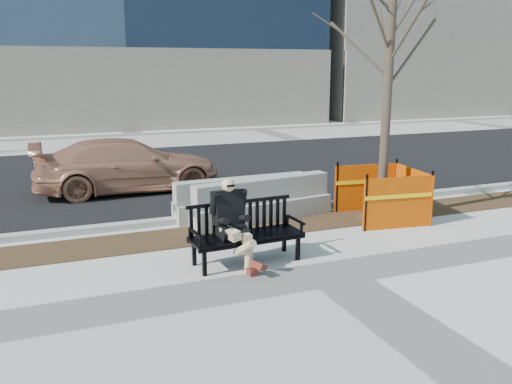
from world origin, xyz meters
The scene contains 10 objects.
ground centered at (0.00, 0.00, 0.00)m, with size 120.00×120.00×0.00m, color beige.
mulch_strip centered at (0.00, 2.60, 0.00)m, with size 40.00×1.20×0.02m, color #47301C.
asphalt_street centered at (0.00, 8.80, 0.00)m, with size 60.00×10.40×0.01m, color black.
curb centered at (0.00, 3.55, 0.06)m, with size 60.00×0.25×0.12m, color #9E9B93.
bench centered at (-1.06, 0.92, 0.00)m, with size 1.87×0.67×1.00m, color black, non-canonical shape.
seated_man centered at (-1.31, 0.96, 0.00)m, with size 0.60×0.99×1.39m, color black, non-canonical shape.
tree_fence centered at (2.46, 2.30, 0.00)m, with size 2.25×2.25×5.64m, color #FF6800, non-canonical shape.
sedan centered at (-2.04, 6.85, 0.00)m, with size 1.88×4.63×1.34m, color #B67758.
jersey_barrier_left centered at (-0.15, 3.59, 0.00)m, with size 2.94×0.59×0.84m, color gray, non-canonical shape.
jersey_barrier_right centered at (0.14, 3.16, 0.00)m, with size 3.08×0.62×0.88m, color gray, non-canonical shape.
Camera 1 is at (-3.95, -6.78, 3.12)m, focal length 37.54 mm.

